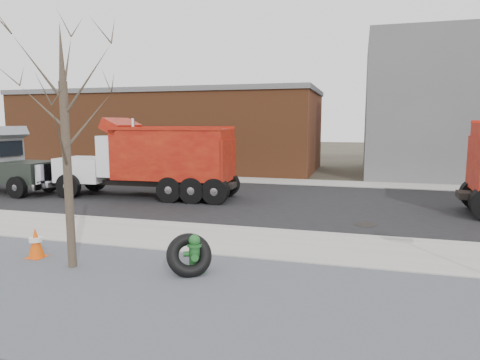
% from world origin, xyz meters
% --- Properties ---
extents(ground, '(120.00, 120.00, 0.00)m').
position_xyz_m(ground, '(0.00, 0.00, 0.00)').
color(ground, '#383328').
rests_on(ground, ground).
extents(gravel_verge, '(60.00, 5.00, 0.03)m').
position_xyz_m(gravel_verge, '(0.00, -3.50, 0.01)').
color(gravel_verge, slate).
rests_on(gravel_verge, ground).
extents(sidewalk, '(60.00, 2.50, 0.06)m').
position_xyz_m(sidewalk, '(0.00, 0.25, 0.03)').
color(sidewalk, '#9E9B93').
rests_on(sidewalk, ground).
extents(curb, '(60.00, 0.15, 0.11)m').
position_xyz_m(curb, '(0.00, 1.55, 0.06)').
color(curb, '#9E9B93').
rests_on(curb, ground).
extents(road, '(60.00, 9.40, 0.02)m').
position_xyz_m(road, '(0.00, 6.30, 0.01)').
color(road, black).
rests_on(road, ground).
extents(far_sidewalk, '(60.00, 2.00, 0.06)m').
position_xyz_m(far_sidewalk, '(0.00, 12.00, 0.03)').
color(far_sidewalk, '#9E9B93').
rests_on(far_sidewalk, ground).
extents(building_grey, '(12.00, 10.00, 8.00)m').
position_xyz_m(building_grey, '(9.00, 18.00, 4.00)').
color(building_grey, slate).
rests_on(building_grey, ground).
extents(building_brick, '(20.20, 8.20, 5.30)m').
position_xyz_m(building_brick, '(-10.00, 17.00, 2.65)').
color(building_brick, brown).
rests_on(building_brick, ground).
extents(bare_tree, '(3.20, 3.20, 5.20)m').
position_xyz_m(bare_tree, '(-3.20, -2.60, 3.30)').
color(bare_tree, '#382D23').
rests_on(bare_tree, ground).
extents(fire_hydrant, '(0.48, 0.47, 0.85)m').
position_xyz_m(fire_hydrant, '(-0.50, -2.20, 0.39)').
color(fire_hydrant, '#245F2D').
rests_on(fire_hydrant, ground).
extents(truck_tire, '(1.20, 1.12, 0.94)m').
position_xyz_m(truck_tire, '(-0.58, -2.29, 0.42)').
color(truck_tire, black).
rests_on(truck_tire, ground).
extents(traffic_cone_near, '(0.38, 0.38, 0.73)m').
position_xyz_m(traffic_cone_near, '(-4.44, -2.27, 0.37)').
color(traffic_cone_near, '#EB4E07').
rests_on(traffic_cone_near, ground).
extents(dump_truck_red_b, '(7.82, 2.62, 3.29)m').
position_xyz_m(dump_truck_red_b, '(-5.58, 5.85, 1.68)').
color(dump_truck_red_b, black).
rests_on(dump_truck_red_b, ground).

